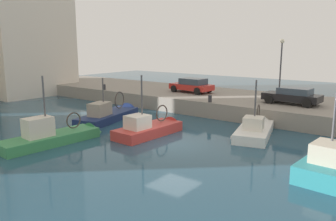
{
  "coord_description": "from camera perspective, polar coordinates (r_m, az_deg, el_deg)",
  "views": [
    {
      "loc": [
        -14.91,
        -11.03,
        5.55
      ],
      "look_at": [
        2.73,
        2.53,
        1.2
      ],
      "focal_mm": 35.99,
      "sensor_mm": 36.0,
      "label": 1
    }
  ],
  "objects": [
    {
      "name": "quay_wall",
      "position": [
        29.04,
        14.66,
        0.88
      ],
      "size": [
        9.0,
        56.0,
        1.2
      ],
      "primitive_type": "cube",
      "color": "gray",
      "rests_on": "ground"
    },
    {
      "name": "mooring_bollard_mid",
      "position": [
        26.11,
        7.12,
        2.0
      ],
      "size": [
        0.28,
        0.28,
        0.55
      ],
      "primitive_type": "cylinder",
      "color": "#2D2D33",
      "rests_on": "quay_wall"
    },
    {
      "name": "water_surface",
      "position": [
        19.36,
        1.02,
        -5.6
      ],
      "size": [
        80.0,
        80.0,
        0.0
      ],
      "primitive_type": "plane",
      "color": "navy",
      "rests_on": "ground"
    },
    {
      "name": "waterfront_building_central",
      "position": [
        42.01,
        -23.77,
        15.39
      ],
      "size": [
        9.08,
        8.32,
        18.73
      ],
      "color": "silver",
      "rests_on": "ground"
    },
    {
      "name": "parked_car_red",
      "position": [
        31.33,
        4.07,
        4.31
      ],
      "size": [
        2.26,
        4.12,
        1.32
      ],
      "color": "red",
      "rests_on": "quay_wall"
    },
    {
      "name": "fishing_boat_red",
      "position": [
        21.34,
        -2.7,
        -3.68
      ],
      "size": [
        5.52,
        2.19,
        4.6
      ],
      "color": "#BC3833",
      "rests_on": "ground"
    },
    {
      "name": "fishing_boat_green",
      "position": [
        20.5,
        -18.4,
        -4.8
      ],
      "size": [
        6.53,
        2.21,
        4.66
      ],
      "color": "#388951",
      "rests_on": "ground"
    },
    {
      "name": "mooring_bollard_north",
      "position": [
        33.74,
        -10.75,
        3.93
      ],
      "size": [
        0.28,
        0.28,
        0.55
      ],
      "primitive_type": "cylinder",
      "color": "#2D2D33",
      "rests_on": "quay_wall"
    },
    {
      "name": "parked_car_black",
      "position": [
        26.67,
        20.35,
        2.4
      ],
      "size": [
        2.07,
        4.13,
        1.24
      ],
      "color": "black",
      "rests_on": "quay_wall"
    },
    {
      "name": "fishing_boat_navy",
      "position": [
        25.94,
        -9.6,
        -1.16
      ],
      "size": [
        6.97,
        3.42,
        4.07
      ],
      "color": "navy",
      "rests_on": "ground"
    },
    {
      "name": "fishing_boat_teal",
      "position": [
        17.07,
        26.44,
        -8.68
      ],
      "size": [
        6.01,
        2.4,
        4.45
      ],
      "color": "teal",
      "rests_on": "ground"
    },
    {
      "name": "fishing_boat_white",
      "position": [
        21.96,
        14.57,
        -3.67
      ],
      "size": [
        5.99,
        3.2,
        4.34
      ],
      "color": "white",
      "rests_on": "ground"
    },
    {
      "name": "quay_streetlamp",
      "position": [
        29.56,
        18.62,
        8.37
      ],
      "size": [
        0.36,
        0.36,
        4.83
      ],
      "color": "#38383D",
      "rests_on": "quay_wall"
    }
  ]
}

